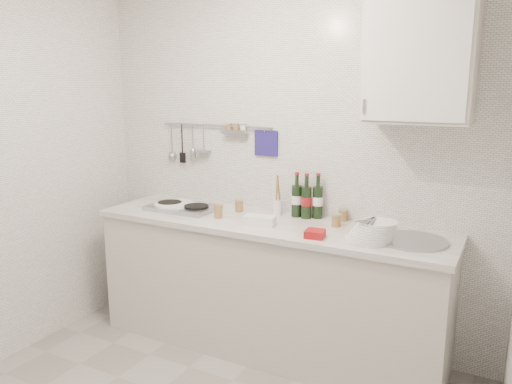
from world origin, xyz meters
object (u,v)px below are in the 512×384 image
(plate_stack_hob, at_px, (173,206))
(plate_stack_sink, at_px, (373,232))
(wall_cabinet, at_px, (420,61))
(wine_bottles, at_px, (307,196))
(utensil_crock, at_px, (277,206))

(plate_stack_hob, height_order, plate_stack_sink, plate_stack_sink)
(wall_cabinet, distance_m, plate_stack_hob, 1.96)
(wine_bottles, bearing_deg, utensil_crock, -170.79)
(wall_cabinet, height_order, utensil_crock, wall_cabinet)
(wine_bottles, xyz_separation_m, utensil_crock, (-0.21, -0.03, -0.09))
(plate_stack_hob, distance_m, wine_bottles, 1.00)
(plate_stack_sink, height_order, utensil_crock, utensil_crock)
(plate_stack_hob, relative_size, plate_stack_sink, 1.08)
(plate_stack_hob, xyz_separation_m, plate_stack_sink, (1.51, -0.08, 0.04))
(wall_cabinet, xyz_separation_m, plate_stack_sink, (-0.16, -0.22, -0.97))
(utensil_crock, bearing_deg, wine_bottles, 9.21)
(wall_cabinet, relative_size, utensil_crock, 2.42)
(wall_cabinet, height_order, plate_stack_hob, wall_cabinet)
(plate_stack_hob, bearing_deg, wall_cabinet, 4.54)
(wall_cabinet, height_order, wine_bottles, wall_cabinet)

